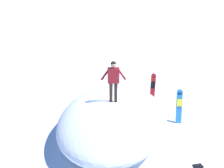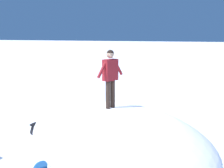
% 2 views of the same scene
% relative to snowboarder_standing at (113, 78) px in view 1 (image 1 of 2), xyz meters
% --- Properties ---
extents(ground, '(240.00, 240.00, 0.00)m').
position_rel_snowboarder_standing_xyz_m(ground, '(-0.34, 0.40, -2.78)').
color(ground, white).
extents(snow_mound, '(8.16, 7.96, 1.73)m').
position_rel_snowboarder_standing_xyz_m(snow_mound, '(-0.16, 0.10, -1.91)').
color(snow_mound, white).
rests_on(snow_mound, ground).
extents(snowboarder_standing, '(0.56, 0.96, 1.74)m').
position_rel_snowboarder_standing_xyz_m(snowboarder_standing, '(0.00, 0.00, 0.00)').
color(snowboarder_standing, black).
rests_on(snowboarder_standing, snow_mound).
extents(snowboard_primary_upright, '(0.39, 0.39, 1.73)m').
position_rel_snowboarder_standing_xyz_m(snowboard_primary_upright, '(-2.02, 3.85, -1.88)').
color(snowboard_primary_upright, red).
rests_on(snowboard_primary_upright, ground).
extents(snowboard_secondary_upright, '(0.45, 0.44, 1.65)m').
position_rel_snowboarder_standing_xyz_m(snowboard_secondary_upright, '(0.38, 3.48, -1.93)').
color(snowboard_secondary_upright, '#2672BF').
rests_on(snowboard_secondary_upright, ground).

